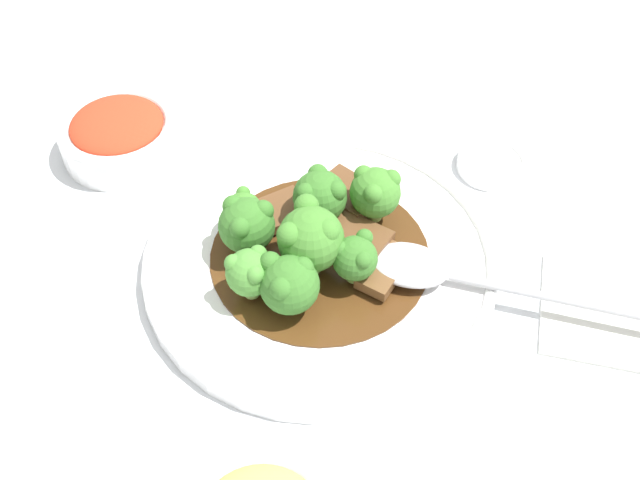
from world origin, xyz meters
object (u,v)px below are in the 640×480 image
(broccoli_floret_4, at_px, (247,225))
(side_bowl_kimchi, at_px, (119,134))
(beef_strip_0, at_px, (350,233))
(serving_spoon, at_px, (431,270))
(main_plate, at_px, (320,259))
(broccoli_floret_5, at_px, (355,258))
(broccoli_floret_3, at_px, (307,237))
(sauce_dish, at_px, (492,163))
(beef_strip_3, at_px, (344,194))
(beef_strip_1, at_px, (275,213))
(broccoli_floret_0, at_px, (320,196))
(broccoli_floret_6, at_px, (245,208))
(broccoli_floret_2, at_px, (250,272))
(beef_strip_2, at_px, (386,266))
(broccoli_floret_1, at_px, (375,192))
(broccoli_floret_7, at_px, (285,282))

(broccoli_floret_4, xyz_separation_m, side_bowl_kimchi, (-0.18, 0.08, -0.02))
(beef_strip_0, relative_size, serving_spoon, 0.31)
(main_plate, relative_size, broccoli_floret_5, 6.91)
(beef_strip_0, xyz_separation_m, broccoli_floret_3, (-0.02, -0.04, 0.03))
(broccoli_floret_4, xyz_separation_m, sauce_dish, (0.16, 0.19, -0.04))
(beef_strip_3, bearing_deg, beef_strip_1, -139.06)
(broccoli_floret_0, xyz_separation_m, broccoli_floret_6, (-0.05, -0.03, -0.01))
(broccoli_floret_6, height_order, side_bowl_kimchi, broccoli_floret_6)
(beef_strip_3, relative_size, broccoli_floret_4, 1.27)
(main_plate, xyz_separation_m, broccoli_floret_6, (-0.07, 0.00, 0.03))
(broccoli_floret_0, bearing_deg, beef_strip_0, -18.65)
(broccoli_floret_3, height_order, side_bowl_kimchi, broccoli_floret_3)
(main_plate, relative_size, broccoli_floret_2, 6.57)
(beef_strip_2, relative_size, broccoli_floret_5, 1.34)
(beef_strip_1, bearing_deg, broccoli_floret_1, 22.92)
(serving_spoon, height_order, side_bowl_kimchi, side_bowl_kimchi)
(beef_strip_0, xyz_separation_m, broccoli_floret_6, (-0.09, -0.02, 0.01))
(beef_strip_0, relative_size, side_bowl_kimchi, 0.65)
(broccoli_floret_0, bearing_deg, broccoli_floret_4, -128.68)
(beef_strip_0, distance_m, side_bowl_kimchi, 0.25)
(broccoli_floret_5, bearing_deg, beef_strip_0, 116.06)
(broccoli_floret_1, bearing_deg, beef_strip_2, -60.07)
(beef_strip_2, height_order, broccoli_floret_2, broccoli_floret_2)
(main_plate, distance_m, broccoli_floret_2, 0.08)
(broccoli_floret_3, bearing_deg, broccoli_floret_7, -91.38)
(sauce_dish, bearing_deg, broccoli_floret_1, -122.31)
(broccoli_floret_2, relative_size, broccoli_floret_5, 1.05)
(broccoli_floret_1, distance_m, serving_spoon, 0.08)
(broccoli_floret_0, bearing_deg, broccoli_floret_2, -100.93)
(broccoli_floret_4, height_order, serving_spoon, broccoli_floret_4)
(broccoli_floret_2, height_order, side_bowl_kimchi, broccoli_floret_2)
(beef_strip_3, height_order, broccoli_floret_1, broccoli_floret_1)
(main_plate, bearing_deg, broccoli_floret_7, -94.03)
(main_plate, distance_m, sauce_dish, 0.20)
(beef_strip_2, distance_m, broccoli_floret_7, 0.09)
(beef_strip_0, height_order, broccoli_floret_0, broccoli_floret_0)
(beef_strip_1, height_order, broccoli_floret_1, broccoli_floret_1)
(broccoli_floret_0, height_order, broccoli_floret_2, broccoli_floret_0)
(beef_strip_1, distance_m, broccoli_floret_6, 0.03)
(beef_strip_0, relative_size, sauce_dish, 1.12)
(broccoli_floret_3, relative_size, broccoli_floret_5, 1.44)
(broccoli_floret_4, xyz_separation_m, broccoli_floret_6, (-0.01, 0.02, -0.01))
(broccoli_floret_2, bearing_deg, broccoli_floret_6, 120.03)
(beef_strip_0, bearing_deg, sauce_dish, 60.48)
(beef_strip_3, xyz_separation_m, broccoli_floret_3, (0.00, -0.08, 0.03))
(sauce_dish, bearing_deg, broccoli_floret_2, -119.93)
(broccoli_floret_4, height_order, sauce_dish, broccoli_floret_4)
(beef_strip_3, distance_m, sauce_dish, 0.16)
(broccoli_floret_0, relative_size, side_bowl_kimchi, 0.45)
(broccoli_floret_2, xyz_separation_m, sauce_dish, (0.14, 0.24, -0.04))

